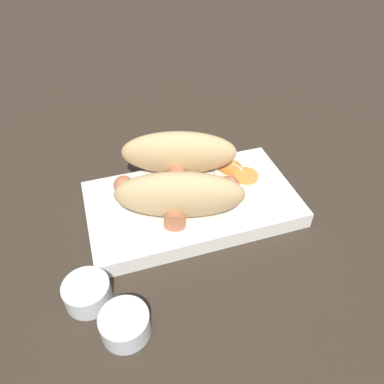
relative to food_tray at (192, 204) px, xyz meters
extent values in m
plane|color=#33281E|center=(0.00, 0.00, -0.01)|extent=(3.00, 3.00, 0.00)
cube|color=silver|center=(0.00, 0.00, 0.00)|extent=(0.27, 0.15, 0.02)
ellipsoid|color=tan|center=(-0.02, -0.02, 0.04)|extent=(0.16, 0.09, 0.06)
ellipsoid|color=tan|center=(0.00, 0.06, 0.04)|extent=(0.16, 0.09, 0.06)
cylinder|color=#B26642|center=(-0.02, 0.01, 0.02)|extent=(0.07, 0.14, 0.03)
sphere|color=#B26642|center=(0.05, -0.01, 0.02)|extent=(0.03, 0.03, 0.03)
sphere|color=#B26642|center=(-0.08, 0.04, 0.02)|extent=(0.03, 0.03, 0.03)
cylinder|color=orange|center=(0.08, 0.02, 0.01)|extent=(0.02, 0.02, 0.00)
cylinder|color=orange|center=(0.07, 0.05, 0.01)|extent=(0.04, 0.04, 0.00)
cylinder|color=orange|center=(0.07, 0.04, 0.01)|extent=(0.04, 0.04, 0.00)
cylinder|color=orange|center=(0.08, 0.02, 0.01)|extent=(0.05, 0.05, 0.00)
cylinder|color=#F99E4C|center=(0.05, 0.02, 0.01)|extent=(0.03, 0.03, 0.00)
torus|color=silver|center=(0.06, 0.03, 0.01)|extent=(0.04, 0.04, 0.00)
cylinder|color=silver|center=(-0.15, -0.10, 0.00)|extent=(0.05, 0.05, 0.03)
cylinder|color=#4C662D|center=(-0.15, -0.10, -0.01)|extent=(0.04, 0.04, 0.01)
cylinder|color=silver|center=(-0.11, -0.14, 0.00)|extent=(0.05, 0.05, 0.03)
cylinder|color=maroon|center=(-0.11, -0.14, -0.01)|extent=(0.04, 0.04, 0.01)
camera|label=1|loc=(-0.11, -0.34, 0.34)|focal=35.00mm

